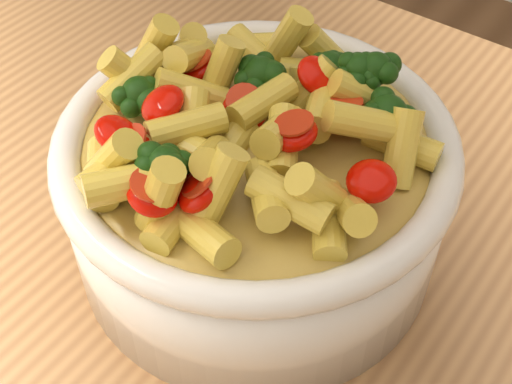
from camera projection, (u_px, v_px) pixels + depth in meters
The scene contains 3 objects.
table at pixel (179, 358), 0.57m from camera, with size 1.20×0.80×0.90m.
serving_bowl at pixel (256, 191), 0.47m from camera, with size 0.26×0.26×0.11m.
pasta_salad at pixel (256, 112), 0.42m from camera, with size 0.20×0.20×0.05m.
Camera 1 is at (0.22, -0.20, 1.30)m, focal length 50.00 mm.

